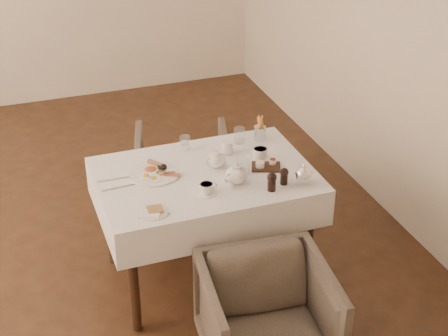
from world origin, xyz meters
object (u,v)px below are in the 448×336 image
at_px(teapot_centre, 216,158).
at_px(armchair_far, 183,173).
at_px(table, 205,190).
at_px(breakfast_plate, 155,173).
at_px(armchair_near, 267,320).

bearing_deg(teapot_centre, armchair_far, 73.54).
distance_m(armchair_far, teapot_centre, 0.90).
xyz_separation_m(table, breakfast_plate, (-0.28, 0.09, 0.13)).
xyz_separation_m(table, teapot_centre, (0.09, 0.05, 0.18)).
bearing_deg(table, armchair_near, -85.91).
relative_size(table, breakfast_plate, 4.29).
bearing_deg(armchair_near, armchair_far, 95.08).
xyz_separation_m(armchair_far, teapot_centre, (0.00, -0.74, 0.51)).
height_order(table, armchair_far, table).
relative_size(armchair_far, breakfast_plate, 2.28).
bearing_deg(armchair_far, table, 98.41).
distance_m(armchair_far, breakfast_plate, 0.91).
bearing_deg(table, teapot_centre, 30.54).
distance_m(table, teapot_centre, 0.20).
xyz_separation_m(breakfast_plate, teapot_centre, (0.37, -0.04, 0.05)).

